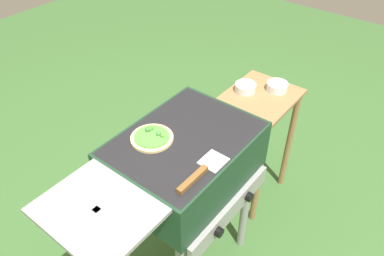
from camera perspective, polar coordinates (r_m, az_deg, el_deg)
grill at (r=1.65m, az=-1.25°, el=-5.58°), size 0.96×0.53×0.90m
pizza_veggie at (r=1.56m, az=-6.12°, el=-1.39°), size 0.18×0.18×0.04m
spatula at (r=1.41m, az=1.46°, el=-6.67°), size 0.26×0.09×0.02m
prep_table at (r=2.23m, az=9.72°, el=0.20°), size 0.44×0.36×0.76m
topping_bowl_near at (r=2.12m, az=8.15°, el=6.11°), size 0.12×0.12×0.04m
topping_bowl_far at (r=2.16m, az=12.88°, el=6.17°), size 0.12×0.12×0.04m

